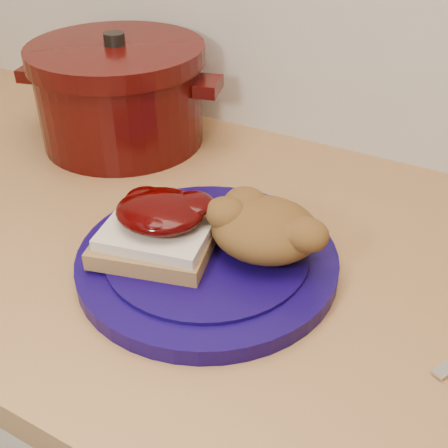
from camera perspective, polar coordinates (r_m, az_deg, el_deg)
The scene contains 5 objects.
plate at distance 0.63m, azimuth -1.70°, elevation -3.68°, with size 0.29×0.29×0.02m, color #0E0441.
sandwich at distance 0.61m, azimuth -6.71°, elevation -0.33°, with size 0.15×0.14×0.06m.
stuffing_mound at distance 0.60m, azimuth 4.15°, elevation -0.53°, with size 0.12×0.10×0.06m, color brown.
dutch_oven at distance 0.89m, azimuth -10.50°, elevation 12.90°, with size 0.33×0.33×0.17m.
pepper_grinder at distance 0.89m, azimuth -10.33°, elevation 12.24°, with size 0.07×0.07×0.13m.
Camera 1 is at (0.20, 1.03, 1.30)m, focal length 45.00 mm.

